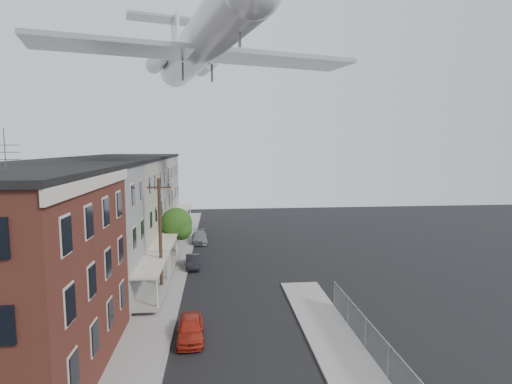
{
  "coord_description": "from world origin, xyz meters",
  "views": [
    {
      "loc": [
        -1.21,
        -12.63,
        11.39
      ],
      "look_at": [
        0.94,
        9.32,
        8.87
      ],
      "focal_mm": 28.0,
      "sensor_mm": 36.0,
      "label": 1
    }
  ],
  "objects_px": {
    "street_tree": "(177,225)",
    "airplane": "(198,46)",
    "car_mid": "(193,262)",
    "car_far": "(199,237)",
    "utility_pole": "(160,234)",
    "car_near": "(190,329)"
  },
  "relations": [
    {
      "from": "car_mid",
      "to": "car_far",
      "type": "distance_m",
      "value": 9.95
    },
    {
      "from": "utility_pole",
      "to": "car_mid",
      "type": "bearing_deg",
      "value": 72.73
    },
    {
      "from": "car_far",
      "to": "street_tree",
      "type": "bearing_deg",
      "value": -109.41
    },
    {
      "from": "car_mid",
      "to": "airplane",
      "type": "xyz_separation_m",
      "value": [
        0.85,
        0.0,
        19.68
      ]
    },
    {
      "from": "street_tree",
      "to": "car_mid",
      "type": "height_order",
      "value": "street_tree"
    },
    {
      "from": "car_near",
      "to": "car_mid",
      "type": "height_order",
      "value": "car_near"
    },
    {
      "from": "street_tree",
      "to": "car_far",
      "type": "distance_m",
      "value": 7.3
    },
    {
      "from": "utility_pole",
      "to": "car_far",
      "type": "relative_size",
      "value": 2.04
    },
    {
      "from": "car_far",
      "to": "utility_pole",
      "type": "bearing_deg",
      "value": -100.74
    },
    {
      "from": "utility_pole",
      "to": "car_mid",
      "type": "relative_size",
      "value": 2.56
    },
    {
      "from": "car_mid",
      "to": "airplane",
      "type": "relative_size",
      "value": 0.11
    },
    {
      "from": "street_tree",
      "to": "car_near",
      "type": "distance_m",
      "value": 18.12
    },
    {
      "from": "car_far",
      "to": "airplane",
      "type": "distance_m",
      "value": 22.01
    },
    {
      "from": "airplane",
      "to": "car_near",
      "type": "bearing_deg",
      "value": -90.49
    },
    {
      "from": "utility_pole",
      "to": "car_mid",
      "type": "height_order",
      "value": "utility_pole"
    },
    {
      "from": "utility_pole",
      "to": "car_near",
      "type": "relative_size",
      "value": 2.33
    },
    {
      "from": "utility_pole",
      "to": "street_tree",
      "type": "distance_m",
      "value": 10.0
    },
    {
      "from": "street_tree",
      "to": "airplane",
      "type": "height_order",
      "value": "airplane"
    },
    {
      "from": "utility_pole",
      "to": "car_far",
      "type": "bearing_deg",
      "value": 82.24
    },
    {
      "from": "car_far",
      "to": "car_near",
      "type": "bearing_deg",
      "value": -91.82
    },
    {
      "from": "street_tree",
      "to": "airplane",
      "type": "bearing_deg",
      "value": -54.15
    },
    {
      "from": "street_tree",
      "to": "car_mid",
      "type": "bearing_deg",
      "value": -64.39
    }
  ]
}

